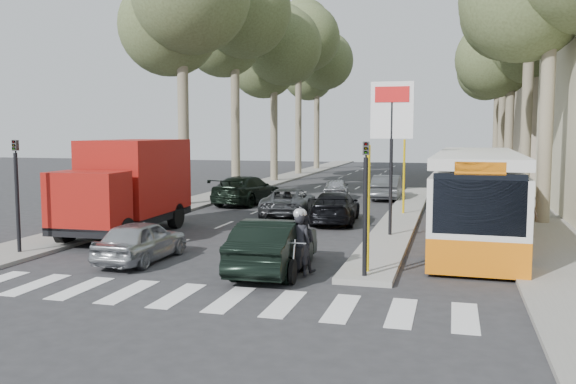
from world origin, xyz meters
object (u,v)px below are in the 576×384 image
Objects in this scene: dark_hatchback at (274,245)px; red_truck at (128,185)px; city_bus at (477,194)px; silver_hatchback at (141,241)px; motorcycle at (300,245)px.

dark_hatchback is 0.67× the size of red_truck.
city_bus reaches higher than dark_hatchback.
motorcycle is at bearing 175.17° from silver_hatchback.
city_bus reaches higher than silver_hatchback.
red_truck is (-6.98, 4.43, 1.13)m from dark_hatchback.
red_truck is 9.16m from motorcycle.
silver_hatchback is at bearing -58.21° from red_truck.
motorcycle reaches higher than silver_hatchback.
red_truck is 12.65m from city_bus.
city_bus is at bearing 6.58° from red_truck.
red_truck is (-2.81, 4.20, 1.24)m from silver_hatchback.
city_bus is 5.59× the size of motorcycle.
red_truck reaches higher than dark_hatchback.
red_truck reaches higher than city_bus.
silver_hatchback is 0.30× the size of city_bus.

